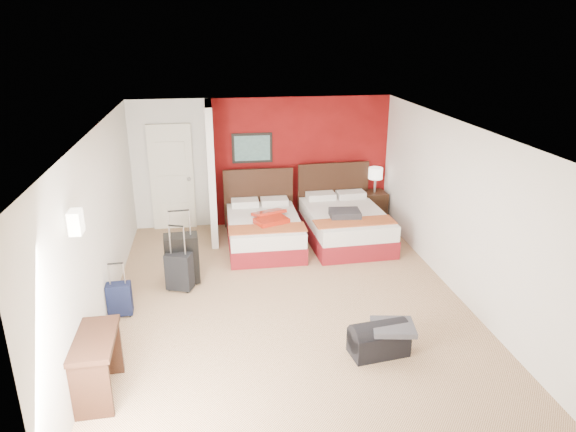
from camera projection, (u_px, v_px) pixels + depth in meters
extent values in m
plane|color=tan|center=(287.00, 299.00, 7.63)|extent=(6.50, 6.50, 0.00)
cube|color=silver|center=(262.00, 162.00, 10.22)|extent=(5.00, 0.04, 2.50)
cube|color=silver|center=(99.00, 229.00, 6.85)|extent=(0.04, 6.50, 2.50)
cube|color=black|center=(252.00, 148.00, 10.04)|extent=(0.78, 0.03, 0.58)
cube|color=white|center=(76.00, 222.00, 5.25)|extent=(0.12, 0.20, 0.24)
cube|color=maroon|center=(300.00, 161.00, 10.31)|extent=(3.50, 0.04, 2.50)
cube|color=silver|center=(211.00, 173.00, 9.49)|extent=(0.12, 1.20, 2.50)
cube|color=silver|center=(172.00, 178.00, 10.01)|extent=(0.82, 0.06, 2.05)
cube|color=white|center=(264.00, 232.00, 9.37)|extent=(1.29, 1.83, 0.55)
cube|color=white|center=(345.00, 226.00, 9.61)|extent=(1.44, 2.00, 0.58)
cube|color=#AC200E|center=(270.00, 217.00, 9.18)|extent=(0.78, 0.90, 0.09)
cube|color=#313135|center=(345.00, 214.00, 9.19)|extent=(0.55, 0.46, 0.13)
cube|color=black|center=(374.00, 207.00, 10.58)|extent=(0.48, 0.48, 0.63)
cylinder|color=silver|center=(375.00, 180.00, 10.39)|extent=(0.34, 0.34, 0.50)
cube|color=black|center=(182.00, 260.00, 8.00)|extent=(0.53, 0.35, 0.76)
cube|color=black|center=(180.00, 273.00, 7.82)|extent=(0.44, 0.35, 0.56)
cube|color=#111733|center=(120.00, 301.00, 7.14)|extent=(0.33, 0.21, 0.45)
cube|color=black|center=(379.00, 341.00, 6.32)|extent=(0.73, 0.46, 0.35)
cube|color=#3C3C42|center=(393.00, 327.00, 6.22)|extent=(0.56, 0.50, 0.07)
cube|color=black|center=(97.00, 366.00, 5.54)|extent=(0.46, 0.87, 0.72)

